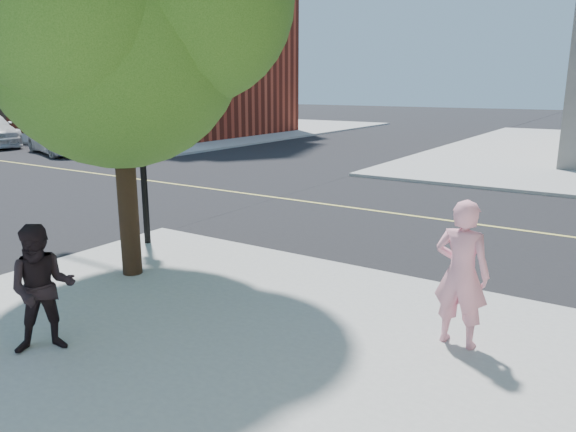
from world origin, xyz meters
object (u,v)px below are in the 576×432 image
Objects in this scene: street_tree at (120,6)px; car_a at (65,140)px; man_on_phone at (461,274)px; pedestrian at (42,289)px; signal_pole at (66,63)px.

car_a is at bearing 148.15° from street_tree.
man_on_phone is 23.12m from car_a.
man_on_phone is 4.87m from pedestrian.
signal_pole is (-4.47, 3.78, 2.70)m from pedestrian.
signal_pole is at bearing -106.82° from car_a.
signal_pole is 15.49m from car_a.
car_a is (-12.61, 8.51, -2.92)m from signal_pole.
man_on_phone is 0.42× the size of signal_pole.
street_tree is at bearing -104.64° from car_a.
car_a is at bearing 94.24° from pedestrian.
man_on_phone is 0.37× the size of car_a.
pedestrian is (-4.00, -2.79, -0.13)m from man_on_phone.
street_tree reaches higher than man_on_phone.
man_on_phone reaches higher than pedestrian.
signal_pole reaches higher than pedestrian.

